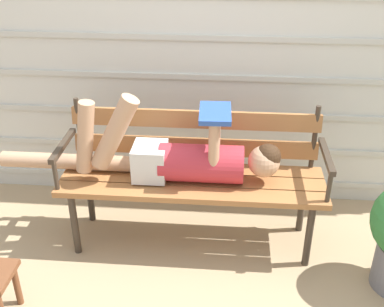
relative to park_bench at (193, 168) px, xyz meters
name	(u,v)px	position (x,y,z in m)	size (l,w,h in m)	color
ground_plane	(191,247)	(0.00, -0.14, -0.51)	(12.00, 12.00, 0.00)	tan
house_siding	(200,56)	(0.00, 0.53, 0.55)	(4.39, 0.08, 2.12)	beige
park_bench	(193,168)	(0.00, 0.00, 0.00)	(1.62, 0.46, 0.89)	#9E6638
reclining_person	(174,157)	(-0.11, -0.07, 0.11)	(1.74, 0.26, 0.57)	#B72D38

